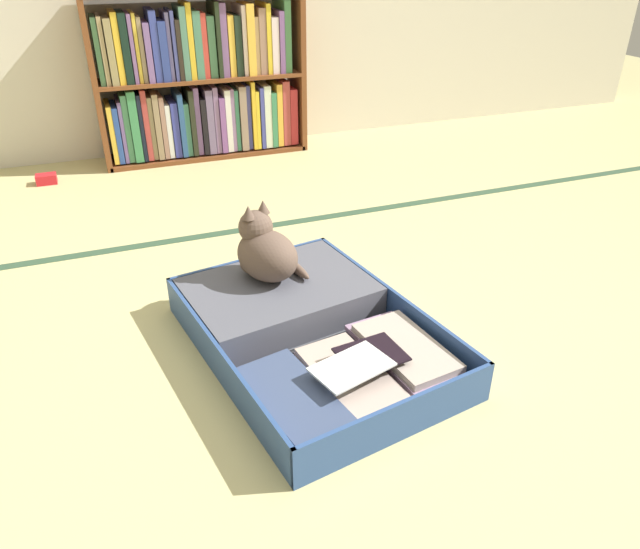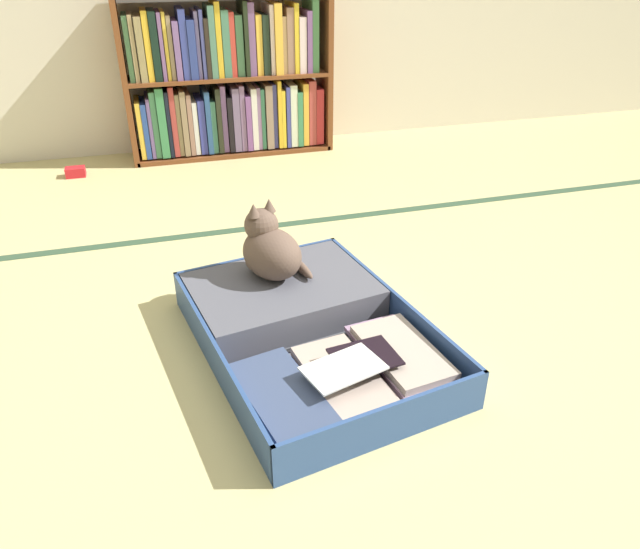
{
  "view_description": "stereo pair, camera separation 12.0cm",
  "coord_description": "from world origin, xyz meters",
  "px_view_note": "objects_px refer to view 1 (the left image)",
  "views": [
    {
      "loc": [
        -0.63,
        -1.18,
        1.11
      ],
      "look_at": [
        -0.09,
        0.26,
        0.24
      ],
      "focal_mm": 33.19,
      "sensor_mm": 36.0,
      "label": 1
    },
    {
      "loc": [
        -0.52,
        -1.22,
        1.11
      ],
      "look_at": [
        -0.09,
        0.26,
        0.24
      ],
      "focal_mm": 33.19,
      "sensor_mm": 36.0,
      "label": 2
    }
  ],
  "objects_px": {
    "open_suitcase": "(303,326)",
    "black_cat": "(265,251)",
    "bookshelf": "(201,82)",
    "small_red_pouch": "(46,179)"
  },
  "relations": [
    {
      "from": "open_suitcase",
      "to": "black_cat",
      "type": "xyz_separation_m",
      "value": [
        -0.05,
        0.22,
        0.17
      ]
    },
    {
      "from": "open_suitcase",
      "to": "black_cat",
      "type": "distance_m",
      "value": 0.28
    },
    {
      "from": "bookshelf",
      "to": "small_red_pouch",
      "type": "height_order",
      "value": "bookshelf"
    },
    {
      "from": "black_cat",
      "to": "open_suitcase",
      "type": "bearing_deg",
      "value": -76.42
    },
    {
      "from": "bookshelf",
      "to": "black_cat",
      "type": "distance_m",
      "value": 1.77
    },
    {
      "from": "open_suitcase",
      "to": "black_cat",
      "type": "height_order",
      "value": "black_cat"
    },
    {
      "from": "bookshelf",
      "to": "open_suitcase",
      "type": "xyz_separation_m",
      "value": [
        -0.09,
        -1.97,
        -0.36
      ]
    },
    {
      "from": "small_red_pouch",
      "to": "open_suitcase",
      "type": "bearing_deg",
      "value": -66.1
    },
    {
      "from": "black_cat",
      "to": "small_red_pouch",
      "type": "bearing_deg",
      "value": 115.23
    },
    {
      "from": "bookshelf",
      "to": "open_suitcase",
      "type": "height_order",
      "value": "bookshelf"
    }
  ]
}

